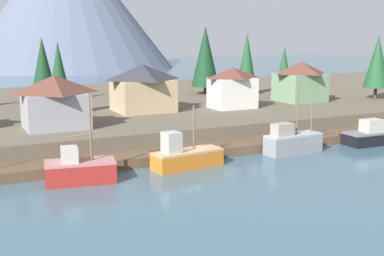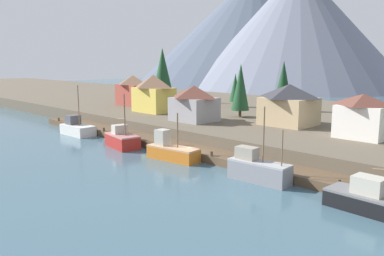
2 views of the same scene
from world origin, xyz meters
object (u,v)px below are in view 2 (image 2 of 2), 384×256
at_px(fishing_boat_grey, 258,169).
at_px(house_white, 362,116).
at_px(fishing_boat_orange, 172,151).
at_px(conifer_mid_right, 283,81).
at_px(conifer_centre, 163,73).
at_px(conifer_near_left, 235,88).
at_px(house_grey, 194,103).
at_px(house_yellow, 154,93).
at_px(fishing_boat_white, 77,128).
at_px(fishing_boat_red, 122,140).
at_px(house_tan, 289,104).
at_px(fishing_boat_black, 381,203).
at_px(house_red, 133,90).
at_px(conifer_back_left, 240,87).

xyz_separation_m(fishing_boat_grey, house_white, (3.10, 17.99, 4.15)).
distance_m(fishing_boat_orange, conifer_mid_right, 37.14).
bearing_deg(conifer_centre, conifer_near_left, 11.99).
bearing_deg(house_grey, house_yellow, 169.16).
bearing_deg(fishing_boat_white, fishing_boat_grey, -1.00).
bearing_deg(house_yellow, conifer_centre, 134.44).
bearing_deg(fishing_boat_red, house_white, 44.92).
xyz_separation_m(fishing_boat_white, house_tan, (27.80, 21.14, 4.66)).
distance_m(house_tan, house_grey, 15.28).
bearing_deg(fishing_boat_orange, conifer_mid_right, 93.56).
xyz_separation_m(house_yellow, house_grey, (13.89, -2.66, -0.69)).
xyz_separation_m(fishing_boat_orange, conifer_mid_right, (-6.79, 35.78, 7.29)).
relative_size(fishing_boat_orange, fishing_boat_black, 0.79).
xyz_separation_m(fishing_boat_red, house_red, (-25.45, 20.70, 4.80)).
bearing_deg(conifer_centre, fishing_boat_grey, -30.69).
bearing_deg(house_yellow, house_red, 161.35).
relative_size(fishing_boat_orange, house_tan, 0.94).
xyz_separation_m(house_tan, conifer_mid_right, (-10.49, 14.67, 2.67)).
relative_size(fishing_boat_red, conifer_near_left, 1.09).
bearing_deg(fishing_boat_white, conifer_near_left, 77.98).
bearing_deg(fishing_boat_black, fishing_boat_grey, -179.21).
bearing_deg(fishing_boat_grey, house_grey, 146.16).
bearing_deg(conifer_centre, house_grey, -31.07).
bearing_deg(conifer_near_left, house_red, -142.56).
distance_m(fishing_boat_white, house_white, 44.45).
bearing_deg(fishing_boat_white, house_white, 22.95).
relative_size(house_grey, conifer_centre, 0.54).
relative_size(fishing_boat_black, conifer_near_left, 1.28).
height_order(house_tan, conifer_near_left, conifer_near_left).
bearing_deg(house_white, conifer_mid_right, 142.76).
relative_size(house_tan, conifer_near_left, 1.08).
xyz_separation_m(fishing_boat_black, house_red, (-61.40, 20.35, 4.97)).
bearing_deg(house_grey, conifer_near_left, 111.65).
distance_m(house_grey, conifer_back_left, 9.73).
distance_m(house_grey, conifer_near_left, 22.33).
bearing_deg(conifer_centre, conifer_back_left, -14.00).
xyz_separation_m(fishing_boat_black, conifer_near_left, (-43.29, 34.22, 5.68)).
bearing_deg(house_grey, house_red, 165.40).
distance_m(fishing_boat_white, conifer_centre, 33.94).
relative_size(house_white, conifer_back_left, 0.66).
bearing_deg(fishing_boat_grey, conifer_mid_right, 115.63).
distance_m(fishing_boat_orange, house_red, 41.56).
bearing_deg(conifer_centre, house_red, -82.77).
height_order(fishing_boat_red, house_grey, house_grey).
bearing_deg(house_red, house_yellow, -18.65).
bearing_deg(conifer_near_left, fishing_boat_red, -78.02).
height_order(house_white, conifer_back_left, conifer_back_left).
relative_size(house_yellow, conifer_back_left, 0.85).
bearing_deg(fishing_boat_black, conifer_mid_right, 134.36).
bearing_deg(fishing_boat_white, fishing_boat_black, -1.52).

